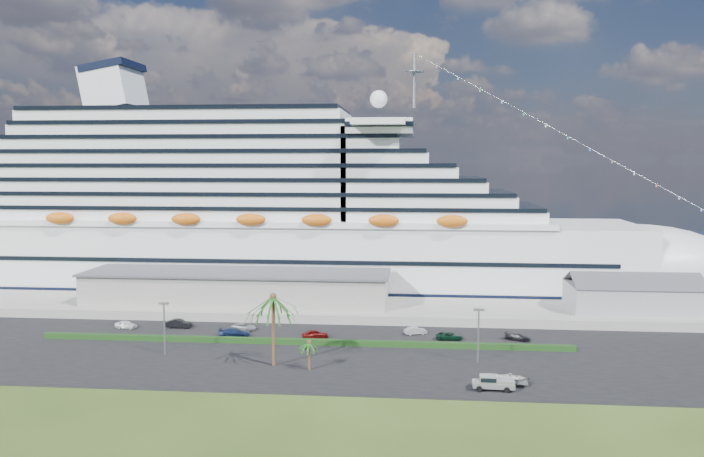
# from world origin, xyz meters

# --- Properties ---
(ground) EXTENTS (420.00, 420.00, 0.00)m
(ground) POSITION_xyz_m (0.00, 0.00, 0.00)
(ground) COLOR #2E4416
(ground) RESTS_ON ground
(asphalt_lot) EXTENTS (140.00, 38.00, 0.12)m
(asphalt_lot) POSITION_xyz_m (0.00, 11.00, 0.06)
(asphalt_lot) COLOR black
(asphalt_lot) RESTS_ON ground
(wharf) EXTENTS (240.00, 20.00, 1.80)m
(wharf) POSITION_xyz_m (0.00, 40.00, 0.90)
(wharf) COLOR gray
(wharf) RESTS_ON ground
(water) EXTENTS (420.00, 160.00, 0.02)m
(water) POSITION_xyz_m (0.00, 130.00, 0.01)
(water) COLOR black
(water) RESTS_ON ground
(cruise_ship) EXTENTS (191.00, 38.00, 54.00)m
(cruise_ship) POSITION_xyz_m (-21.53, 64.00, 16.69)
(cruise_ship) COLOR silver
(cruise_ship) RESTS_ON ground
(terminal_building) EXTENTS (61.00, 15.00, 6.30)m
(terminal_building) POSITION_xyz_m (-25.00, 40.00, 5.01)
(terminal_building) COLOR gray
(terminal_building) RESTS_ON wharf
(port_shed) EXTENTS (24.00, 12.31, 7.37)m
(port_shed) POSITION_xyz_m (52.00, 40.00, 4.40)
(port_shed) COLOR gray
(port_shed) RESTS_ON wharf
(hedge) EXTENTS (88.00, 1.10, 0.90)m
(hedge) POSITION_xyz_m (-8.00, 16.00, 0.57)
(hedge) COLOR black
(hedge) RESTS_ON asphalt_lot
(lamp_post_left) EXTENTS (1.60, 0.35, 8.27)m
(lamp_post_left) POSITION_xyz_m (-28.00, 8.00, 5.34)
(lamp_post_left) COLOR gray
(lamp_post_left) RESTS_ON asphalt_lot
(lamp_post_right) EXTENTS (1.60, 0.35, 8.27)m
(lamp_post_right) POSITION_xyz_m (20.00, 8.00, 5.34)
(lamp_post_right) COLOR gray
(lamp_post_right) RESTS_ON asphalt_lot
(palm_tall) EXTENTS (8.82, 8.82, 11.13)m
(palm_tall) POSITION_xyz_m (-10.00, 4.00, 9.20)
(palm_tall) COLOR #47301E
(palm_tall) RESTS_ON ground
(palm_short) EXTENTS (3.53, 3.53, 4.56)m
(palm_short) POSITION_xyz_m (-4.50, 2.50, 3.67)
(palm_short) COLOR #47301E
(palm_short) RESTS_ON ground
(parked_car_0) EXTENTS (4.24, 2.28, 1.37)m
(parked_car_0) POSITION_xyz_m (-41.11, 23.69, 0.80)
(parked_car_0) COLOR white
(parked_car_0) RESTS_ON asphalt_lot
(parked_car_1) EXTENTS (4.78, 1.78, 1.56)m
(parked_car_1) POSITION_xyz_m (-31.79, 25.00, 0.90)
(parked_car_1) COLOR black
(parked_car_1) RESTS_ON asphalt_lot
(parked_car_2) EXTENTS (4.69, 2.83, 1.22)m
(parked_car_2) POSITION_xyz_m (-19.67, 24.40, 0.73)
(parked_car_2) COLOR #9A9DA3
(parked_car_2) RESTS_ON asphalt_lot
(parked_car_3) EXTENTS (5.33, 2.37, 1.52)m
(parked_car_3) POSITION_xyz_m (-20.14, 19.60, 0.88)
(parked_car_3) COLOR #15254B
(parked_car_3) RESTS_ON asphalt_lot
(parked_car_4) EXTENTS (4.80, 3.20, 1.52)m
(parked_car_4) POSITION_xyz_m (-6.23, 19.89, 0.88)
(parked_car_4) COLOR #610D0C
(parked_car_4) RESTS_ON asphalt_lot
(parked_car_5) EXTENTS (4.16, 2.58, 1.29)m
(parked_car_5) POSITION_xyz_m (10.74, 24.22, 0.77)
(parked_car_5) COLOR #A8ACB0
(parked_car_5) RESTS_ON asphalt_lot
(parked_car_6) EXTENTS (4.61, 2.27, 1.26)m
(parked_car_6) POSITION_xyz_m (16.40, 21.21, 0.75)
(parked_car_6) COLOR black
(parked_car_6) RESTS_ON asphalt_lot
(parked_car_7) EXTENTS (4.62, 3.28, 1.24)m
(parked_car_7) POSITION_xyz_m (27.79, 21.84, 0.74)
(parked_car_7) COLOR black
(parked_car_7) RESTS_ON asphalt_lot
(pickup_truck) EXTENTS (5.57, 2.25, 1.94)m
(pickup_truck) POSITION_xyz_m (20.84, -3.95, 1.18)
(pickup_truck) COLOR black
(pickup_truck) RESTS_ON asphalt_lot
(boat_trailer) EXTENTS (5.58, 3.96, 1.56)m
(boat_trailer) POSITION_xyz_m (23.52, -1.97, 1.16)
(boat_trailer) COLOR gray
(boat_trailer) RESTS_ON asphalt_lot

